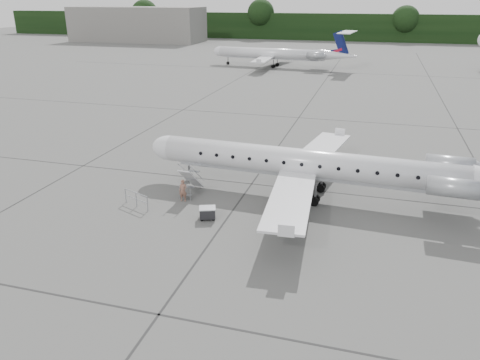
% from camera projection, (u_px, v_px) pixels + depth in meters
% --- Properties ---
extents(ground, '(320.00, 320.00, 0.00)m').
position_uv_depth(ground, '(333.00, 233.00, 27.28)').
color(ground, '#555553').
rests_on(ground, ground).
extents(treeline, '(260.00, 4.00, 8.00)m').
position_uv_depth(treeline, '(376.00, 28.00, 142.04)').
color(treeline, black).
rests_on(treeline, ground).
extents(terminal_building, '(40.00, 14.00, 10.00)m').
position_uv_depth(terminal_building, '(137.00, 24.00, 141.88)').
color(terminal_building, slate).
rests_on(terminal_building, ground).
extents(main_regional_jet, '(27.02, 20.11, 6.68)m').
position_uv_depth(main_regional_jet, '(307.00, 150.00, 31.22)').
color(main_regional_jet, silver).
rests_on(main_regional_jet, ground).
extents(airstair, '(0.98, 2.46, 2.09)m').
position_uv_depth(airstair, '(191.00, 180.00, 32.44)').
color(airstair, silver).
rests_on(airstair, ground).
extents(passenger, '(0.58, 0.40, 1.52)m').
position_uv_depth(passenger, '(183.00, 191.00, 31.35)').
color(passenger, '#865A49').
rests_on(passenger, ground).
extents(safety_railing, '(2.06, 0.92, 1.00)m').
position_uv_depth(safety_railing, '(136.00, 200.00, 30.58)').
color(safety_railing, gray).
rests_on(safety_railing, ground).
extents(baggage_cart, '(1.17, 1.06, 0.83)m').
position_uv_depth(baggage_cart, '(207.00, 213.00, 28.93)').
color(baggage_cart, black).
rests_on(baggage_cart, ground).
extents(bg_regional_left, '(28.71, 21.89, 7.09)m').
position_uv_depth(bg_regional_left, '(271.00, 48.00, 90.51)').
color(bg_regional_left, silver).
rests_on(bg_regional_left, ground).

